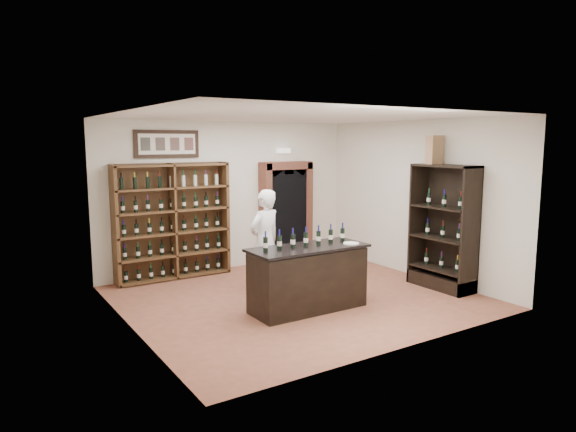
# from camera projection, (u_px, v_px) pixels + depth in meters

# --- Properties ---
(floor) EXTENTS (5.50, 5.50, 0.00)m
(floor) POSITION_uv_depth(u_px,v_px,m) (297.00, 297.00, 8.62)
(floor) COLOR #9B533E
(floor) RESTS_ON ground
(ceiling) EXTENTS (5.50, 5.50, 0.00)m
(ceiling) POSITION_uv_depth(u_px,v_px,m) (298.00, 116.00, 8.19)
(ceiling) COLOR white
(ceiling) RESTS_ON wall_back
(wall_back) EXTENTS (5.50, 0.04, 3.00)m
(wall_back) POSITION_uv_depth(u_px,v_px,m) (230.00, 196.00, 10.49)
(wall_back) COLOR silver
(wall_back) RESTS_ON ground
(wall_left) EXTENTS (0.04, 5.00, 3.00)m
(wall_left) POSITION_uv_depth(u_px,v_px,m) (128.00, 223.00, 6.94)
(wall_left) COLOR silver
(wall_left) RESTS_ON ground
(wall_right) EXTENTS (0.04, 5.00, 3.00)m
(wall_right) POSITION_uv_depth(u_px,v_px,m) (416.00, 199.00, 9.87)
(wall_right) COLOR silver
(wall_right) RESTS_ON ground
(wine_shelf) EXTENTS (2.20, 0.38, 2.20)m
(wine_shelf) POSITION_uv_depth(u_px,v_px,m) (172.00, 221.00, 9.71)
(wine_shelf) COLOR brown
(wine_shelf) RESTS_ON ground
(framed_picture) EXTENTS (1.25, 0.04, 0.52)m
(framed_picture) POSITION_uv_depth(u_px,v_px,m) (167.00, 144.00, 9.62)
(framed_picture) COLOR black
(framed_picture) RESTS_ON wall_back
(arched_doorway) EXTENTS (1.17, 0.35, 2.17)m
(arched_doorway) POSITION_uv_depth(u_px,v_px,m) (286.00, 210.00, 11.07)
(arched_doorway) COLOR black
(arched_doorway) RESTS_ON ground
(emergency_light) EXTENTS (0.30, 0.10, 0.10)m
(emergency_light) POSITION_uv_depth(u_px,v_px,m) (283.00, 151.00, 10.96)
(emergency_light) COLOR white
(emergency_light) RESTS_ON wall_back
(tasting_counter) EXTENTS (1.88, 0.78, 1.00)m
(tasting_counter) POSITION_uv_depth(u_px,v_px,m) (308.00, 278.00, 7.94)
(tasting_counter) COLOR black
(tasting_counter) RESTS_ON ground
(counter_bottle_0) EXTENTS (0.07, 0.07, 0.30)m
(counter_bottle_0) POSITION_uv_depth(u_px,v_px,m) (266.00, 244.00, 7.52)
(counter_bottle_0) COLOR black
(counter_bottle_0) RESTS_ON tasting_counter
(counter_bottle_1) EXTENTS (0.07, 0.07, 0.30)m
(counter_bottle_1) POSITION_uv_depth(u_px,v_px,m) (279.00, 242.00, 7.65)
(counter_bottle_1) COLOR black
(counter_bottle_1) RESTS_ON tasting_counter
(counter_bottle_2) EXTENTS (0.07, 0.07, 0.30)m
(counter_bottle_2) POSITION_uv_depth(u_px,v_px,m) (293.00, 241.00, 7.78)
(counter_bottle_2) COLOR black
(counter_bottle_2) RESTS_ON tasting_counter
(counter_bottle_3) EXTENTS (0.07, 0.07, 0.30)m
(counter_bottle_3) POSITION_uv_depth(u_px,v_px,m) (306.00, 239.00, 7.91)
(counter_bottle_3) COLOR black
(counter_bottle_3) RESTS_ON tasting_counter
(counter_bottle_4) EXTENTS (0.07, 0.07, 0.30)m
(counter_bottle_4) POSITION_uv_depth(u_px,v_px,m) (318.00, 237.00, 8.04)
(counter_bottle_4) COLOR black
(counter_bottle_4) RESTS_ON tasting_counter
(counter_bottle_5) EXTENTS (0.07, 0.07, 0.30)m
(counter_bottle_5) POSITION_uv_depth(u_px,v_px,m) (331.00, 236.00, 8.16)
(counter_bottle_5) COLOR black
(counter_bottle_5) RESTS_ON tasting_counter
(counter_bottle_6) EXTENTS (0.07, 0.07, 0.30)m
(counter_bottle_6) POSITION_uv_depth(u_px,v_px,m) (342.00, 234.00, 8.29)
(counter_bottle_6) COLOR black
(counter_bottle_6) RESTS_ON tasting_counter
(side_cabinet) EXTENTS (0.48, 1.20, 2.20)m
(side_cabinet) POSITION_uv_depth(u_px,v_px,m) (443.00, 246.00, 9.11)
(side_cabinet) COLOR black
(side_cabinet) RESTS_ON ground
(shopkeeper) EXTENTS (0.74, 0.58, 1.79)m
(shopkeeper) POSITION_uv_depth(u_px,v_px,m) (265.00, 241.00, 8.87)
(shopkeeper) COLOR white
(shopkeeper) RESTS_ON ground
(plate) EXTENTS (0.25, 0.25, 0.02)m
(plate) POSITION_uv_depth(u_px,v_px,m) (351.00, 243.00, 8.06)
(plate) COLOR silver
(plate) RESTS_ON tasting_counter
(wine_crate) EXTENTS (0.37, 0.20, 0.50)m
(wine_crate) POSITION_uv_depth(u_px,v_px,m) (435.00, 150.00, 9.07)
(wine_crate) COLOR #A28056
(wine_crate) RESTS_ON side_cabinet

